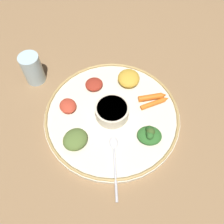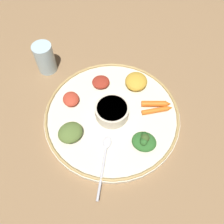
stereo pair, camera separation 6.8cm
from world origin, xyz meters
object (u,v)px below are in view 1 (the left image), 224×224
carrot_near_spoon (155,103)px  center_bowl (112,111)px  carrot_outer (152,97)px  greens_pile (150,135)px  drinking_glass (33,70)px  spoon (114,157)px

carrot_near_spoon → center_bowl: bearing=-17.9°
carrot_outer → greens_pile: bearing=47.5°
drinking_glass → greens_pile: bearing=114.1°
center_bowl → greens_pile: (-0.04, 0.12, -0.00)m
center_bowl → spoon: (0.07, 0.11, -0.02)m
spoon → carrot_near_spoon: carrot_near_spoon is taller
greens_pile → carrot_outer: size_ratio=1.02×
spoon → carrot_outer: (-0.20, -0.09, 0.00)m
center_bowl → spoon: size_ratio=0.63×
center_bowl → carrot_near_spoon: size_ratio=1.04×
drinking_glass → center_bowl: bearing=115.8°
carrot_near_spoon → drinking_glass: bearing=-50.0°
center_bowl → drinking_glass: drinking_glass is taller
greens_pile → carrot_outer: 0.13m
greens_pile → center_bowl: bearing=-69.8°
carrot_outer → drinking_glass: bearing=-47.3°
carrot_near_spoon → spoon: bearing=20.3°
center_bowl → greens_pile: greens_pile is taller
carrot_near_spoon → greens_pile: bearing=43.1°
spoon → drinking_glass: bearing=-81.2°
spoon → drinking_glass: drinking_glass is taller
greens_pile → carrot_near_spoon: 0.11m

